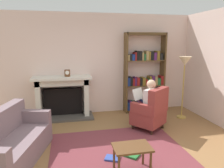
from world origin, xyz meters
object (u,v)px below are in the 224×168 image
Objects in this scene: armchair_reading at (151,111)px; sofa_floral at (10,144)px; seated_reader at (147,102)px; fireplace at (63,96)px; floor_lamp at (185,66)px; side_table at (132,150)px; bookshelf at (144,76)px; mantel_clock at (67,73)px.

sofa_floral is (-2.75, -0.78, -0.10)m from armchair_reading.
seated_reader reaches higher than sofa_floral.
floor_lamp is at bearing -13.25° from fireplace.
sofa_floral is at bearing 159.65° from side_table.
armchair_reading is 0.61× the size of floor_lamp.
fireplace reaches higher than sofa_floral.
bookshelf is at bearing 66.10° from side_table.
mantel_clock reaches higher than seated_reader.
floor_lamp reaches higher than mantel_clock.
fireplace reaches higher than side_table.
armchair_reading is at bearing -103.87° from bookshelf.
sofa_floral is 1.15× the size of floor_lamp.
bookshelf reaches higher than seated_reader.
side_table is (1.84, -0.68, 0.04)m from sofa_floral.
fireplace is at bearing 166.75° from floor_lamp.
armchair_reading reaches higher than sofa_floral.
armchair_reading is 1.53m from floor_lamp.
armchair_reading is 0.23m from seated_reader.
armchair_reading is at bearing 90.00° from seated_reader.
sofa_floral is at bearing -111.88° from fireplace.
armchair_reading is at bearing -152.99° from floor_lamp.
side_table is at bearing -113.90° from bookshelf.
fireplace is 0.62m from mantel_clock.
mantel_clock is at bearing -71.03° from armchair_reading.
fireplace is 0.83× the size of sofa_floral.
sofa_floral is at bearing -145.84° from bookshelf.
floor_lamp reaches higher than armchair_reading.
armchair_reading is 0.53× the size of sofa_floral.
armchair_reading is (1.79, -1.17, -0.75)m from mantel_clock.
mantel_clock is at bearing -11.73° from sofa_floral.
mantel_clock is at bearing -176.32° from bookshelf.
floor_lamp is (0.77, -0.74, 0.32)m from bookshelf.
floor_lamp is at bearing 163.76° from seated_reader.
mantel_clock is at bearing 108.65° from side_table.
mantel_clock is 2.10m from seated_reader.
fireplace is at bearing -70.37° from seated_reader.
fireplace is 1.56× the size of armchair_reading.
fireplace is at bearing 110.48° from side_table.
floor_lamp is (3.02, -0.71, 0.77)m from fireplace.
bookshelf is 1.33m from seated_reader.
mantel_clock is 2.89m from side_table.
seated_reader is (1.72, -1.07, -0.56)m from mantel_clock.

